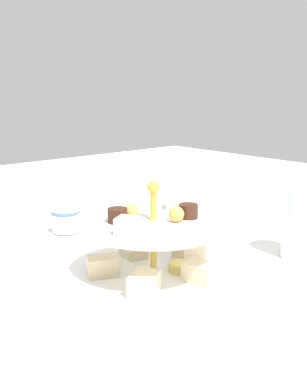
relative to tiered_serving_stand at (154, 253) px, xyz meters
The scene contains 6 objects.
ground_plane 0.04m from the tiered_serving_stand, 144.25° to the left, with size 2.40×2.40×0.00m, color white.
tiered_serving_stand is the anchor object (origin of this frame).
water_glass_tall_right 0.28m from the tiered_serving_stand, 21.72° to the right, with size 0.07×0.07×0.12m, color silver.
water_glass_short_left 0.28m from the tiered_serving_stand, 118.19° to the left, with size 0.06×0.06×0.08m, color silver.
teacup_with_saucer 0.29m from the tiered_serving_stand, 87.20° to the left, with size 0.09×0.09×0.05m.
butter_knife_right 0.33m from the tiered_serving_stand, 41.36° to the left, with size 0.17×0.01×0.00m, color silver.
Camera 1 is at (-0.45, -0.52, 0.30)m, focal length 43.32 mm.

